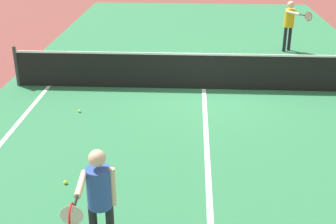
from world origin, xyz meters
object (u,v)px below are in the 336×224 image
(player_far, at_px, (290,21))
(tennis_ball_mid_court, at_px, (66,182))
(tennis_ball_near_net, at_px, (79,111))
(net, at_px, (204,71))
(player_near, at_px, (99,194))

(player_far, height_order, tennis_ball_mid_court, player_far)
(tennis_ball_near_net, bearing_deg, net, 30.42)
(net, bearing_deg, player_far, 52.83)
(net, xyz_separation_m, player_near, (-1.47, -6.45, 0.49))
(player_far, xyz_separation_m, tennis_ball_near_net, (-5.71, -5.41, -0.99))
(player_near, height_order, player_far, player_far)
(tennis_ball_mid_court, relative_size, tennis_ball_near_net, 1.00)
(tennis_ball_mid_court, bearing_deg, net, 62.77)
(net, distance_m, player_near, 6.63)
(player_near, relative_size, tennis_ball_mid_court, 24.14)
(player_near, bearing_deg, tennis_ball_mid_court, 119.23)
(player_far, distance_m, tennis_ball_near_net, 7.93)
(player_far, relative_size, tennis_ball_near_net, 24.88)
(tennis_ball_mid_court, bearing_deg, tennis_ball_near_net, 98.72)
(player_near, distance_m, tennis_ball_near_net, 5.05)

